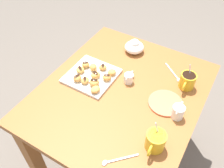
{
  "coord_description": "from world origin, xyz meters",
  "views": [
    {
      "loc": [
        0.78,
        0.41,
        1.7
      ],
      "look_at": [
        -0.0,
        -0.06,
        0.75
      ],
      "focal_mm": 38.71,
      "sensor_mm": 36.0,
      "label": 1
    }
  ],
  "objects_px": {
    "ice_cream_bowl": "(134,47)",
    "beignet_8": "(94,83)",
    "beignet_7": "(86,65)",
    "beignet_5": "(103,67)",
    "beignet_2": "(93,67)",
    "beignet_6": "(112,72)",
    "beignet_1": "(80,70)",
    "beignet_9": "(95,90)",
    "beignet_0": "(77,78)",
    "beignet_10": "(107,78)",
    "pastry_plate_square": "(92,76)",
    "beignet_4": "(96,75)",
    "chocolate_sauce_pitcher": "(128,78)",
    "coffee_mug_mustard_left": "(187,81)",
    "cream_pitcher_white": "(178,111)",
    "coffee_mug_mustard_right": "(155,141)",
    "dining_table": "(120,107)",
    "beignet_3": "(85,81)",
    "saucer_coral_left": "(165,103)"
  },
  "relations": [
    {
      "from": "cream_pitcher_white",
      "to": "chocolate_sauce_pitcher",
      "type": "height_order",
      "value": "cream_pitcher_white"
    },
    {
      "from": "beignet_1",
      "to": "beignet_5",
      "type": "relative_size",
      "value": 1.16
    },
    {
      "from": "beignet_0",
      "to": "beignet_2",
      "type": "xyz_separation_m",
      "value": [
        -0.12,
        0.03,
        0.0
      ]
    },
    {
      "from": "pastry_plate_square",
      "to": "chocolate_sauce_pitcher",
      "type": "height_order",
      "value": "chocolate_sauce_pitcher"
    },
    {
      "from": "coffee_mug_mustard_left",
      "to": "ice_cream_bowl",
      "type": "bearing_deg",
      "value": -108.76
    },
    {
      "from": "beignet_2",
      "to": "beignet_4",
      "type": "bearing_deg",
      "value": 45.24
    },
    {
      "from": "dining_table",
      "to": "beignet_5",
      "type": "bearing_deg",
      "value": -116.32
    },
    {
      "from": "saucer_coral_left",
      "to": "beignet_2",
      "type": "height_order",
      "value": "beignet_2"
    },
    {
      "from": "beignet_1",
      "to": "beignet_9",
      "type": "distance_m",
      "value": 0.18
    },
    {
      "from": "dining_table",
      "to": "beignet_5",
      "type": "height_order",
      "value": "beignet_5"
    },
    {
      "from": "beignet_5",
      "to": "beignet_7",
      "type": "distance_m",
      "value": 0.1
    },
    {
      "from": "coffee_mug_mustard_right",
      "to": "beignet_2",
      "type": "height_order",
      "value": "coffee_mug_mustard_right"
    },
    {
      "from": "coffee_mug_mustard_right",
      "to": "beignet_3",
      "type": "xyz_separation_m",
      "value": [
        -0.16,
        -0.48,
        -0.02
      ]
    },
    {
      "from": "cream_pitcher_white",
      "to": "beignet_5",
      "type": "xyz_separation_m",
      "value": [
        -0.09,
        -0.48,
        -0.01
      ]
    },
    {
      "from": "beignet_0",
      "to": "beignet_9",
      "type": "relative_size",
      "value": 0.95
    },
    {
      "from": "dining_table",
      "to": "beignet_1",
      "type": "distance_m",
      "value": 0.32
    },
    {
      "from": "beignet_5",
      "to": "beignet_8",
      "type": "xyz_separation_m",
      "value": [
        0.13,
        0.03,
        0.0
      ]
    },
    {
      "from": "pastry_plate_square",
      "to": "beignet_1",
      "type": "height_order",
      "value": "beignet_1"
    },
    {
      "from": "cream_pitcher_white",
      "to": "coffee_mug_mustard_right",
      "type": "bearing_deg",
      "value": -7.66
    },
    {
      "from": "beignet_0",
      "to": "beignet_3",
      "type": "xyz_separation_m",
      "value": [
        -0.01,
        0.05,
        -0.0
      ]
    },
    {
      "from": "beignet_2",
      "to": "beignet_6",
      "type": "distance_m",
      "value": 0.11
    },
    {
      "from": "pastry_plate_square",
      "to": "beignet_10",
      "type": "height_order",
      "value": "beignet_10"
    },
    {
      "from": "ice_cream_bowl",
      "to": "beignet_8",
      "type": "relative_size",
      "value": 2.21
    },
    {
      "from": "dining_table",
      "to": "pastry_plate_square",
      "type": "xyz_separation_m",
      "value": [
        -0.01,
        -0.2,
        0.14
      ]
    },
    {
      "from": "beignet_5",
      "to": "beignet_7",
      "type": "relative_size",
      "value": 1.03
    },
    {
      "from": "cream_pitcher_white",
      "to": "beignet_3",
      "type": "height_order",
      "value": "cream_pitcher_white"
    },
    {
      "from": "coffee_mug_mustard_left",
      "to": "beignet_9",
      "type": "relative_size",
      "value": 2.35
    },
    {
      "from": "saucer_coral_left",
      "to": "coffee_mug_mustard_left",
      "type": "bearing_deg",
      "value": 163.6
    },
    {
      "from": "coffee_mug_mustard_left",
      "to": "beignet_3",
      "type": "relative_size",
      "value": 2.58
    },
    {
      "from": "chocolate_sauce_pitcher",
      "to": "beignet_1",
      "type": "relative_size",
      "value": 1.71
    },
    {
      "from": "coffee_mug_mustard_right",
      "to": "beignet_3",
      "type": "relative_size",
      "value": 2.76
    },
    {
      "from": "beignet_2",
      "to": "beignet_10",
      "type": "xyz_separation_m",
      "value": [
        0.03,
        0.11,
        -0.0
      ]
    },
    {
      "from": "beignet_10",
      "to": "beignet_4",
      "type": "bearing_deg",
      "value": -79.1
    },
    {
      "from": "beignet_1",
      "to": "beignet_2",
      "type": "bearing_deg",
      "value": 133.6
    },
    {
      "from": "pastry_plate_square",
      "to": "ice_cream_bowl",
      "type": "height_order",
      "value": "ice_cream_bowl"
    },
    {
      "from": "pastry_plate_square",
      "to": "beignet_0",
      "type": "height_order",
      "value": "beignet_0"
    },
    {
      "from": "beignet_2",
      "to": "beignet_8",
      "type": "xyz_separation_m",
      "value": [
        0.1,
        0.07,
        -0.0
      ]
    },
    {
      "from": "beignet_0",
      "to": "beignet_2",
      "type": "bearing_deg",
      "value": 167.7
    },
    {
      "from": "cream_pitcher_white",
      "to": "beignet_2",
      "type": "relative_size",
      "value": 2.0
    },
    {
      "from": "pastry_plate_square",
      "to": "coffee_mug_mustard_right",
      "type": "relative_size",
      "value": 1.87
    },
    {
      "from": "beignet_7",
      "to": "beignet_8",
      "type": "distance_m",
      "value": 0.16
    },
    {
      "from": "beignet_6",
      "to": "beignet_4",
      "type": "bearing_deg",
      "value": -45.69
    },
    {
      "from": "cream_pitcher_white",
      "to": "beignet_7",
      "type": "distance_m",
      "value": 0.59
    },
    {
      "from": "beignet_8",
      "to": "beignet_7",
      "type": "bearing_deg",
      "value": -127.87
    },
    {
      "from": "ice_cream_bowl",
      "to": "chocolate_sauce_pitcher",
      "type": "height_order",
      "value": "ice_cream_bowl"
    },
    {
      "from": "beignet_4",
      "to": "coffee_mug_mustard_left",
      "type": "bearing_deg",
      "value": 114.12
    },
    {
      "from": "beignet_7",
      "to": "beignet_9",
      "type": "distance_m",
      "value": 0.21
    },
    {
      "from": "beignet_1",
      "to": "beignet_4",
      "type": "xyz_separation_m",
      "value": [
        -0.01,
        0.1,
        0.0
      ]
    },
    {
      "from": "beignet_1",
      "to": "beignet_10",
      "type": "xyz_separation_m",
      "value": [
        -0.02,
        0.17,
        0.0
      ]
    },
    {
      "from": "beignet_4",
      "to": "beignet_5",
      "type": "relative_size",
      "value": 1.17
    }
  ]
}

